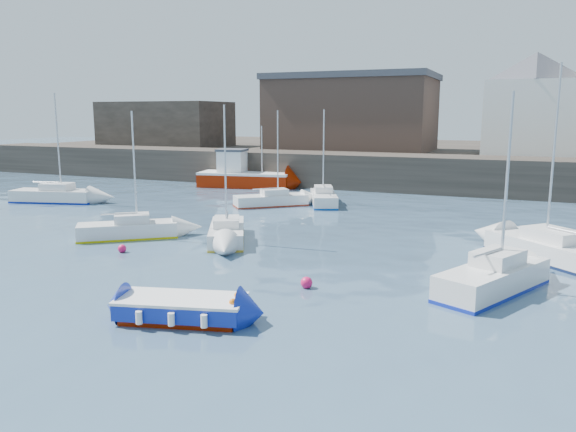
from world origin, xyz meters
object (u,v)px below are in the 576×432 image
at_px(buoy_mid, 307,288).
at_px(buoy_far, 220,222).
at_px(fishing_boat, 243,175).
at_px(sailboat_h, 271,200).
at_px(blue_dinghy, 182,308).
at_px(sailboat_c, 493,278).
at_px(sailboat_f, 323,198).
at_px(sailboat_e, 55,195).
at_px(buoy_near, 122,252).
at_px(sailboat_a, 128,229).
at_px(sailboat_d, 557,251).
at_px(sailboat_b, 227,232).

xyz_separation_m(buoy_mid, buoy_far, (-9.48, 10.08, 0.00)).
height_order(fishing_boat, sailboat_h, sailboat_h).
bearing_deg(blue_dinghy, sailboat_c, 37.58).
bearing_deg(sailboat_f, sailboat_e, -160.09).
relative_size(sailboat_e, sailboat_f, 1.17).
relative_size(buoy_near, buoy_far, 1.00).
bearing_deg(sailboat_h, sailboat_f, 32.98).
bearing_deg(sailboat_e, sailboat_h, 16.87).
bearing_deg(buoy_near, sailboat_a, 123.23).
bearing_deg(sailboat_h, sailboat_d, -26.99).
height_order(sailboat_c, buoy_mid, sailboat_c).
xyz_separation_m(sailboat_a, buoy_near, (1.73, -2.64, -0.47)).
height_order(sailboat_f, sailboat_h, sailboat_f).
bearing_deg(sailboat_e, blue_dinghy, -37.22).
relative_size(sailboat_b, sailboat_h, 1.03).
height_order(blue_dinghy, sailboat_d, sailboat_d).
bearing_deg(fishing_boat, sailboat_d, -35.66).
height_order(fishing_boat, buoy_mid, fishing_boat).
relative_size(blue_dinghy, sailboat_h, 0.65).
xyz_separation_m(blue_dinghy, buoy_mid, (2.44, 4.71, -0.43)).
bearing_deg(sailboat_b, fishing_boat, 115.25).
distance_m(buoy_near, buoy_mid, 10.20).
bearing_deg(sailboat_e, buoy_far, -7.99).
xyz_separation_m(sailboat_c, sailboat_d, (2.37, 5.55, -0.03)).
bearing_deg(sailboat_f, sailboat_h, -147.02).
distance_m(blue_dinghy, fishing_boat, 33.14).
xyz_separation_m(sailboat_d, buoy_far, (-18.36, 2.35, -0.52)).
bearing_deg(sailboat_a, fishing_boat, 101.14).
xyz_separation_m(sailboat_e, buoy_mid, (24.73, -12.22, -0.52)).
bearing_deg(buoy_far, sailboat_d, -7.28).
height_order(sailboat_e, sailboat_f, sailboat_e).
bearing_deg(buoy_near, buoy_far, 86.12).
relative_size(fishing_boat, sailboat_c, 1.18).
bearing_deg(sailboat_h, buoy_near, -93.28).
height_order(fishing_boat, buoy_near, fishing_boat).
relative_size(sailboat_d, buoy_far, 21.86).
distance_m(blue_dinghy, sailboat_b, 11.45).
height_order(sailboat_d, sailboat_f, sailboat_d).
bearing_deg(fishing_boat, sailboat_b, -64.75).
distance_m(blue_dinghy, sailboat_e, 27.99).
distance_m(blue_dinghy, buoy_mid, 5.32).
bearing_deg(fishing_boat, sailboat_a, -78.86).
bearing_deg(buoy_mid, sailboat_d, 41.06).
bearing_deg(sailboat_d, sailboat_b, -173.39).
bearing_deg(blue_dinghy, sailboat_f, 98.47).
relative_size(sailboat_a, sailboat_f, 0.98).
height_order(fishing_boat, sailboat_f, sailboat_f).
height_order(sailboat_h, buoy_near, sailboat_h).
relative_size(sailboat_c, sailboat_e, 0.91).
xyz_separation_m(fishing_boat, sailboat_d, (24.82, -17.81, -0.53)).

